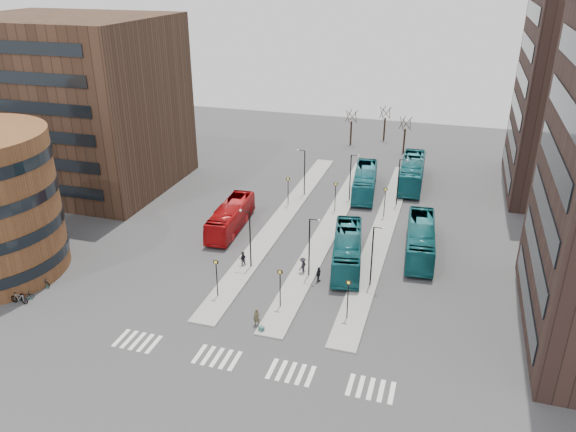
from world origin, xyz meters
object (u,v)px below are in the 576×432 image
(teal_bus_d, at_px, (412,172))
(bicycle_far, at_px, (42,282))
(commuter_b, at_px, (318,274))
(bicycle_mid, at_px, (19,298))
(teal_bus_b, at_px, (365,181))
(teal_bus_c, at_px, (420,239))
(red_bus, at_px, (231,217))
(bicycle_near, at_px, (24,295))
(commuter_c, at_px, (303,266))
(suitcase, at_px, (261,329))
(commuter_a, at_px, (243,259))
(traveller, at_px, (257,317))
(teal_bus_a, at_px, (347,250))

(teal_bus_d, xyz_separation_m, bicycle_far, (-30.61, -37.37, -1.29))
(commuter_b, distance_m, bicycle_mid, 27.29)
(teal_bus_b, bearing_deg, commuter_b, -97.03)
(commuter_b, xyz_separation_m, bicycle_far, (-24.72, -8.50, -0.28))
(teal_bus_c, bearing_deg, red_bus, 176.61)
(bicycle_near, bearing_deg, teal_bus_d, -62.16)
(bicycle_near, height_order, bicycle_far, bicycle_far)
(commuter_c, bearing_deg, bicycle_near, -47.71)
(commuter_b, height_order, bicycle_mid, commuter_b)
(red_bus, distance_m, teal_bus_c, 21.20)
(suitcase, bearing_deg, teal_bus_b, 109.33)
(bicycle_mid, bearing_deg, teal_bus_b, -38.13)
(teal_bus_b, height_order, commuter_b, teal_bus_b)
(teal_bus_c, xyz_separation_m, commuter_c, (-10.60, -7.66, -0.77))
(teal_bus_d, height_order, commuter_a, teal_bus_d)
(suitcase, relative_size, teal_bus_d, 0.04)
(teal_bus_b, xyz_separation_m, bicycle_far, (-24.98, -32.38, -1.14))
(traveller, bearing_deg, commuter_c, 77.65)
(teal_bus_b, bearing_deg, traveller, -102.50)
(traveller, distance_m, bicycle_mid, 21.74)
(teal_bus_c, height_order, commuter_b, teal_bus_c)
(traveller, height_order, commuter_a, traveller)
(teal_bus_b, xyz_separation_m, commuter_c, (-2.11, -22.85, -0.75))
(teal_bus_a, bearing_deg, commuter_b, -124.04)
(red_bus, bearing_deg, bicycle_mid, -125.07)
(traveller, distance_m, commuter_b, 9.05)
(commuter_a, bearing_deg, teal_bus_b, -129.46)
(teal_bus_b, distance_m, bicycle_mid, 43.37)
(suitcase, bearing_deg, bicycle_near, -151.66)
(teal_bus_d, distance_m, commuter_b, 29.48)
(teal_bus_b, relative_size, bicycle_near, 7.29)
(commuter_a, bearing_deg, bicycle_mid, 16.41)
(teal_bus_a, xyz_separation_m, bicycle_near, (-26.62, -15.08, -1.18))
(bicycle_mid, bearing_deg, suitcase, -87.01)
(bicycle_near, bearing_deg, suitcase, -110.35)
(suitcase, distance_m, teal_bus_d, 39.06)
(commuter_b, bearing_deg, teal_bus_d, 6.73)
(suitcase, xyz_separation_m, bicycle_mid, (-22.20, -2.31, 0.28))
(suitcase, height_order, red_bus, red_bus)
(teal_bus_b, height_order, commuter_c, teal_bus_b)
(commuter_b, bearing_deg, commuter_a, 103.35)
(red_bus, distance_m, commuter_b, 15.01)
(teal_bus_b, bearing_deg, teal_bus_a, -91.63)
(teal_bus_a, relative_size, traveller, 7.13)
(teal_bus_d, relative_size, traveller, 7.90)
(suitcase, xyz_separation_m, teal_bus_d, (8.41, 38.12, 1.51))
(teal_bus_c, xyz_separation_m, bicycle_far, (-33.47, -17.19, -1.15))
(teal_bus_c, relative_size, teal_bus_d, 0.92)
(teal_bus_d, xyz_separation_m, commuter_b, (-5.89, -28.87, -1.00))
(red_bus, height_order, commuter_b, red_bus)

